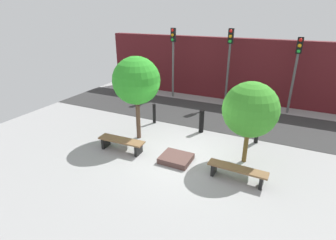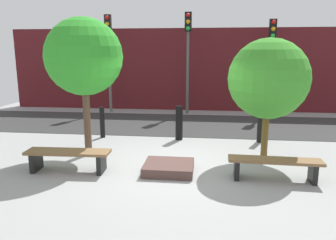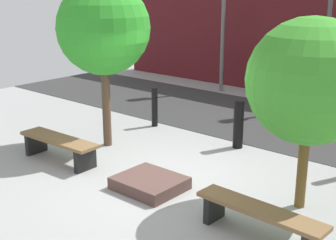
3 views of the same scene
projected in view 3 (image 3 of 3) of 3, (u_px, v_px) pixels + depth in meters
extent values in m
plane|color=#969696|center=(162.00, 183.00, 8.14)|extent=(18.00, 18.00, 0.00)
cube|color=#313131|center=(284.00, 125.00, 11.43)|extent=(18.00, 3.71, 0.01)
cube|color=black|center=(36.00, 143.00, 9.53)|extent=(0.12, 0.47, 0.42)
cube|color=black|center=(85.00, 160.00, 8.65)|extent=(0.12, 0.47, 0.42)
cube|color=brown|center=(59.00, 139.00, 9.02)|extent=(1.86, 0.54, 0.06)
cube|color=black|center=(214.00, 208.00, 6.83)|extent=(0.11, 0.40, 0.40)
cube|color=brown|center=(260.00, 210.00, 6.27)|extent=(1.89, 0.46, 0.06)
cube|color=brown|center=(150.00, 183.00, 7.88)|extent=(1.08, 0.94, 0.21)
cylinder|color=brown|center=(106.00, 101.00, 9.78)|extent=(0.18, 0.18, 1.96)
sphere|color=green|center=(103.00, 28.00, 9.36)|extent=(1.89, 1.89, 1.89)
cylinder|color=brown|center=(303.00, 162.00, 7.09)|extent=(0.16, 0.16, 1.47)
sphere|color=green|center=(310.00, 81.00, 6.74)|extent=(1.87, 1.87, 1.87)
cylinder|color=black|center=(155.00, 107.00, 11.25)|extent=(0.15, 0.15, 0.95)
cylinder|color=black|center=(238.00, 124.00, 9.76)|extent=(0.21, 0.21, 1.03)
cylinder|color=#5F5F5F|center=(223.00, 26.00, 14.51)|extent=(0.12, 0.12, 4.11)
cylinder|color=#4E4E4E|center=(328.00, 32.00, 12.41)|extent=(0.12, 0.12, 4.17)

